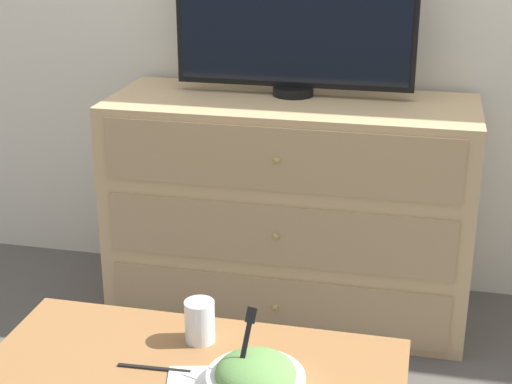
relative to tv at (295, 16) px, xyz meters
The scene contains 6 objects.
ground_plane 1.11m from the tv, 74.19° to the left, with size 12.00×12.00×0.00m, color #56514C.
dresser 0.69m from the tv, 84.15° to the right, with size 1.30×0.53×0.81m.
tv is the anchor object (origin of this frame).
takeout_bowl 1.40m from the tv, 83.50° to the right, with size 0.23×0.23×0.18m.
drink_cup 1.23m from the tv, 92.19° to the right, with size 0.08×0.08×0.11m.
knife 1.39m from the tv, 95.19° to the right, with size 0.18×0.02×0.01m.
Camera 1 is at (0.42, -2.92, 1.48)m, focal length 55.00 mm.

